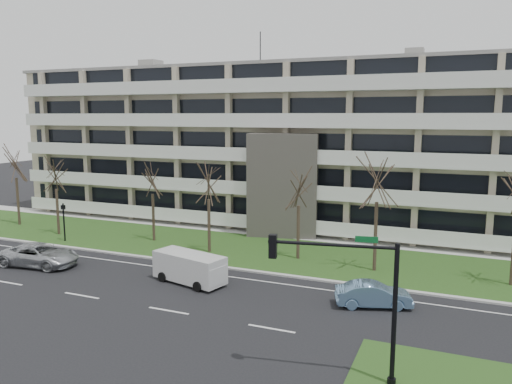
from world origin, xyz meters
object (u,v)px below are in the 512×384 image
at_px(silver_pickup, 39,255).
at_px(white_van, 190,266).
at_px(pedestrian_signal, 64,217).
at_px(traffic_signal, 351,288).
at_px(blue_sedan, 373,295).

height_order(silver_pickup, white_van, white_van).
bearing_deg(pedestrian_signal, traffic_signal, -21.83).
xyz_separation_m(blue_sedan, traffic_signal, (0.40, -8.28, 3.18)).
xyz_separation_m(traffic_signal, pedestrian_signal, (-26.84, 12.89, -1.78)).
bearing_deg(traffic_signal, white_van, 136.39).
bearing_deg(blue_sedan, traffic_signal, 163.82).
xyz_separation_m(blue_sedan, pedestrian_signal, (-26.44, 4.62, 1.39)).
bearing_deg(pedestrian_signal, silver_pickup, -56.84).
relative_size(silver_pickup, traffic_signal, 0.94).
relative_size(blue_sedan, pedestrian_signal, 1.28).
distance_m(blue_sedan, traffic_signal, 8.87).
relative_size(silver_pickup, blue_sedan, 1.35).
bearing_deg(silver_pickup, pedestrian_signal, 23.29).
relative_size(blue_sedan, traffic_signal, 0.70).
xyz_separation_m(blue_sedan, white_van, (-11.39, -0.45, 0.45)).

